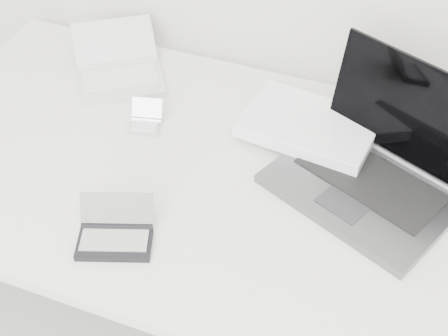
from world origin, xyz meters
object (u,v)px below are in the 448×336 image
(laptop_large, at_px, (348,151))
(netbook_open_white, at_px, (119,71))
(desk, at_px, (243,194))
(palmtop_charcoal, at_px, (115,235))

(laptop_large, height_order, netbook_open_white, laptop_large)
(desk, distance_m, palmtop_charcoal, 0.31)
(desk, distance_m, laptop_large, 0.25)
(desk, xyz_separation_m, palmtop_charcoal, (-0.18, -0.25, 0.06))
(laptop_large, distance_m, palmtop_charcoal, 0.53)
(desk, xyz_separation_m, netbook_open_white, (-0.43, 0.24, 0.07))
(desk, distance_m, netbook_open_white, 0.49)
(laptop_large, xyz_separation_m, netbook_open_white, (-0.63, 0.11, -0.02))
(palmtop_charcoal, bearing_deg, desk, 34.70)
(desk, height_order, palmtop_charcoal, palmtop_charcoal)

